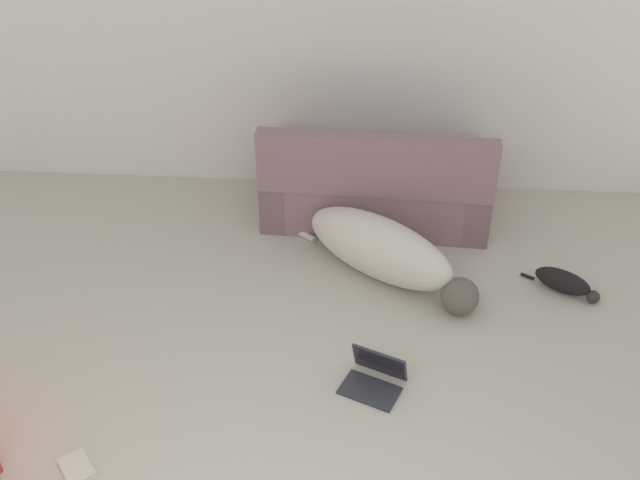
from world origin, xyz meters
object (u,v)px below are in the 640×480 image
Objects in this scene: couch at (376,189)px; laptop_open at (375,374)px; dog at (384,251)px; cat at (565,282)px; book_cream at (77,468)px.

laptop_open is at bearing 93.45° from couch.
dog is 2.90× the size of cat.
dog reaches higher than laptop_open.
cat is at bearing 60.33° from laptop_open.
couch is 4.24× the size of laptop_open.
cat is 1.62m from laptop_open.
couch is 1.58m from cat.
laptop_open reaches higher than book_cream.
dog is 5.99× the size of book_cream.
book_cream is (-1.58, -1.80, -0.20)m from dog.
laptop_open is at bearing -110.41° from cat.
laptop_open is 1.70m from book_cream.
book_cream is (-2.83, -1.71, -0.06)m from cat.
dog is 1.08m from laptop_open.
couch is at bearing 113.90° from laptop_open.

